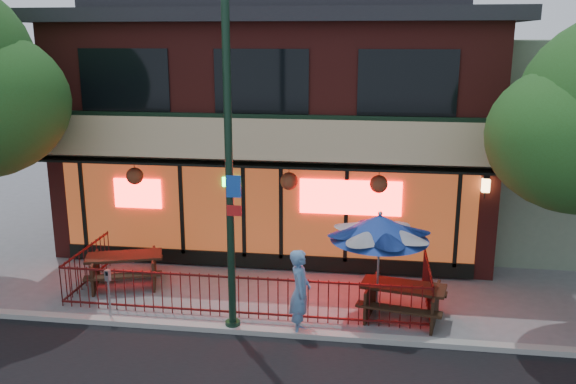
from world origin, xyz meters
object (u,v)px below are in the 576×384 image
(picnic_table_left, at_px, (125,265))
(patio_umbrella, at_px, (380,227))
(street_light, at_px, (230,187))
(parking_meter_near, at_px, (109,287))
(pedestrian, at_px, (300,292))
(picnic_table_right, at_px, (403,296))

(picnic_table_left, xyz_separation_m, patio_umbrella, (6.29, -0.92, 1.57))
(street_light, xyz_separation_m, parking_meter_near, (-2.75, 0.00, -2.33))
(picnic_table_left, height_order, patio_umbrella, patio_umbrella)
(pedestrian, bearing_deg, patio_umbrella, -61.86)
(street_light, distance_m, picnic_table_right, 4.59)
(patio_umbrella, relative_size, pedestrian, 1.31)
(street_light, bearing_deg, picnic_table_right, 17.04)
(picnic_table_left, relative_size, pedestrian, 1.19)
(picnic_table_right, relative_size, patio_umbrella, 0.84)
(picnic_table_left, relative_size, patio_umbrella, 0.90)
(picnic_table_left, bearing_deg, street_light, -31.89)
(street_light, distance_m, picnic_table_left, 4.65)
(parking_meter_near, bearing_deg, picnic_table_left, 104.01)
(pedestrian, bearing_deg, picnic_table_right, -69.24)
(patio_umbrella, distance_m, parking_meter_near, 6.02)
(street_light, xyz_separation_m, patio_umbrella, (3.04, 1.10, -1.06))
(patio_umbrella, bearing_deg, picnic_table_right, 0.00)
(pedestrian, distance_m, parking_meter_near, 4.19)
(picnic_table_right, bearing_deg, picnic_table_left, 172.33)
(street_light, relative_size, patio_umbrella, 2.86)
(picnic_table_right, bearing_deg, street_light, -162.96)
(picnic_table_left, distance_m, pedestrian, 5.11)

